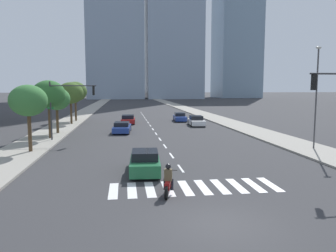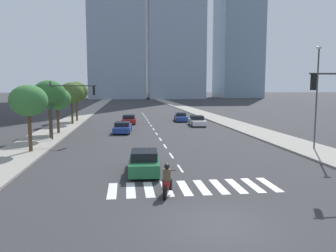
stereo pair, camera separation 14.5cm
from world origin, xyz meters
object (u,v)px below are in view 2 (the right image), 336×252
(traffic_signal_far, at_px, (69,100))
(street_tree_fourth, at_px, (71,93))
(street_tree_third, at_px, (57,99))
(sedan_green_4, at_px, (144,162))
(street_tree_fifth, at_px, (76,92))
(street_tree_nearest, at_px, (28,101))
(sedan_blue_2, at_px, (181,117))
(street_tree_second, at_px, (49,95))
(street_lamp_east, at_px, (317,91))
(sedan_red_0, at_px, (129,120))
(motorcycle_lead, at_px, (167,182))
(sedan_blue_3, at_px, (123,127))
(sedan_white_1, at_px, (197,121))

(traffic_signal_far, relative_size, street_tree_fourth, 0.96)
(traffic_signal_far, bearing_deg, street_tree_third, 112.53)
(sedan_green_4, distance_m, street_tree_fifth, 32.75)
(street_tree_nearest, height_order, street_tree_fifth, street_tree_fifth)
(sedan_blue_2, xyz_separation_m, street_tree_fifth, (-15.73, 1.18, 3.94))
(sedan_blue_2, xyz_separation_m, street_tree_fourth, (-15.73, -3.14, 3.78))
(sedan_blue_2, height_order, street_tree_second, street_tree_second)
(street_lamp_east, height_order, street_tree_third, street_lamp_east)
(sedan_red_0, relative_size, street_lamp_east, 0.56)
(street_tree_second, bearing_deg, sedan_blue_2, 46.07)
(street_tree_third, bearing_deg, motorcycle_lead, -66.94)
(sedan_green_4, bearing_deg, street_tree_second, 34.68)
(street_tree_second, height_order, street_tree_fourth, street_tree_fourth)
(motorcycle_lead, bearing_deg, street_tree_third, 37.63)
(street_tree_nearest, height_order, street_tree_second, street_tree_second)
(sedan_red_0, bearing_deg, sedan_blue_3, 177.65)
(sedan_blue_2, distance_m, street_tree_second, 23.00)
(street_tree_third, bearing_deg, street_tree_fourth, 90.00)
(motorcycle_lead, bearing_deg, street_lamp_east, -39.84)
(street_tree_second, relative_size, street_tree_fourth, 0.99)
(sedan_blue_3, xyz_separation_m, street_lamp_east, (15.56, -12.85, 4.26))
(motorcycle_lead, distance_m, street_tree_second, 20.73)
(sedan_green_4, relative_size, traffic_signal_far, 0.81)
(street_tree_second, distance_m, street_tree_third, 3.71)
(sedan_blue_3, bearing_deg, traffic_signal_far, 141.79)
(street_tree_fourth, bearing_deg, motorcycle_lead, -73.50)
(sedan_white_1, height_order, street_lamp_east, street_lamp_east)
(sedan_red_0, relative_size, sedan_blue_3, 0.92)
(sedan_blue_2, height_order, sedan_blue_3, sedan_blue_2)
(sedan_blue_3, relative_size, street_tree_third, 0.99)
(sedan_blue_2, bearing_deg, sedan_red_0, -67.48)
(traffic_signal_far, relative_size, street_tree_second, 0.98)
(street_tree_third, bearing_deg, street_tree_second, -90.00)
(street_tree_fourth, bearing_deg, street_lamp_east, -44.09)
(sedan_white_1, relative_size, traffic_signal_far, 0.85)
(sedan_blue_3, height_order, sedan_green_4, sedan_green_4)
(sedan_blue_2, relative_size, sedan_green_4, 1.09)
(traffic_signal_far, bearing_deg, street_lamp_east, -19.92)
(street_tree_second, bearing_deg, traffic_signal_far, -30.82)
(sedan_green_4, bearing_deg, street_tree_fourth, 20.72)
(sedan_red_0, xyz_separation_m, street_tree_second, (-7.78, -13.70, 3.84))
(street_tree_fifth, bearing_deg, sedan_white_1, -24.00)
(sedan_blue_3, bearing_deg, sedan_red_0, -0.58)
(sedan_white_1, height_order, street_tree_fourth, street_tree_fourth)
(motorcycle_lead, xyz_separation_m, street_tree_third, (-9.28, 21.80, 3.27))
(traffic_signal_far, relative_size, street_tree_fifth, 0.94)
(street_tree_second, bearing_deg, street_lamp_east, -20.98)
(traffic_signal_far, bearing_deg, sedan_green_4, -63.17)
(traffic_signal_far, bearing_deg, sedan_blue_3, 47.51)
(motorcycle_lead, relative_size, street_tree_fourth, 0.37)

